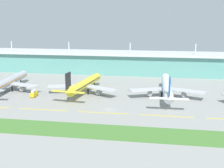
% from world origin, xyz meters
% --- Properties ---
extents(ground_plane, '(600.00, 600.00, 0.00)m').
position_xyz_m(ground_plane, '(0.00, 0.00, 0.00)').
color(ground_plane, gray).
extents(terminal_building, '(288.00, 34.00, 28.28)m').
position_xyz_m(terminal_building, '(-0.00, 110.33, 9.84)').
color(terminal_building, '#5B9E93').
rests_on(terminal_building, ground).
extents(airliner_nearest, '(48.67, 65.18, 18.90)m').
position_xyz_m(airliner_nearest, '(-77.25, 30.84, 6.45)').
color(airliner_nearest, '#ADB2BC').
rests_on(airliner_nearest, ground).
extents(airliner_near_middle, '(48.44, 59.98, 18.90)m').
position_xyz_m(airliner_near_middle, '(-23.04, 31.96, 6.44)').
color(airliner_near_middle, yellow).
rests_on(airliner_near_middle, ground).
extents(airliner_far_middle, '(48.79, 70.97, 18.90)m').
position_xyz_m(airliner_far_middle, '(31.54, 32.50, 6.46)').
color(airliner_far_middle, white).
rests_on(airliner_far_middle, ground).
extents(taxiway_stripe_mid_west, '(28.00, 0.70, 0.04)m').
position_xyz_m(taxiway_stripe_mid_west, '(-37.00, -6.38, 0.02)').
color(taxiway_stripe_mid_west, yellow).
rests_on(taxiway_stripe_mid_west, ground).
extents(taxiway_stripe_centre, '(28.00, 0.70, 0.04)m').
position_xyz_m(taxiway_stripe_centre, '(-3.00, -6.38, 0.02)').
color(taxiway_stripe_centre, yellow).
rests_on(taxiway_stripe_centre, ground).
extents(taxiway_stripe_mid_east, '(28.00, 0.70, 0.04)m').
position_xyz_m(taxiway_stripe_mid_east, '(31.00, -6.38, 0.02)').
color(taxiway_stripe_mid_east, yellow).
rests_on(taxiway_stripe_mid_east, ground).
extents(grass_verge, '(300.00, 18.00, 0.10)m').
position_xyz_m(grass_verge, '(0.00, -32.95, 0.05)').
color(grass_verge, '#477A33').
rests_on(grass_verge, ground).
extents(fuel_truck, '(2.91, 7.29, 4.95)m').
position_xyz_m(fuel_truck, '(-53.13, 18.64, 2.26)').
color(fuel_truck, gold).
rests_on(fuel_truck, ground).
extents(safety_cone_left_wingtip, '(0.56, 0.56, 0.70)m').
position_xyz_m(safety_cone_left_wingtip, '(-22.89, 17.00, 0.35)').
color(safety_cone_left_wingtip, orange).
rests_on(safety_cone_left_wingtip, ground).
extents(safety_cone_nose_front, '(0.56, 0.56, 0.70)m').
position_xyz_m(safety_cone_nose_front, '(-14.45, 15.36, 0.35)').
color(safety_cone_nose_front, orange).
rests_on(safety_cone_nose_front, ground).
extents(safety_cone_right_wingtip, '(0.56, 0.56, 0.70)m').
position_xyz_m(safety_cone_right_wingtip, '(-36.88, 16.28, 0.35)').
color(safety_cone_right_wingtip, orange).
rests_on(safety_cone_right_wingtip, ground).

